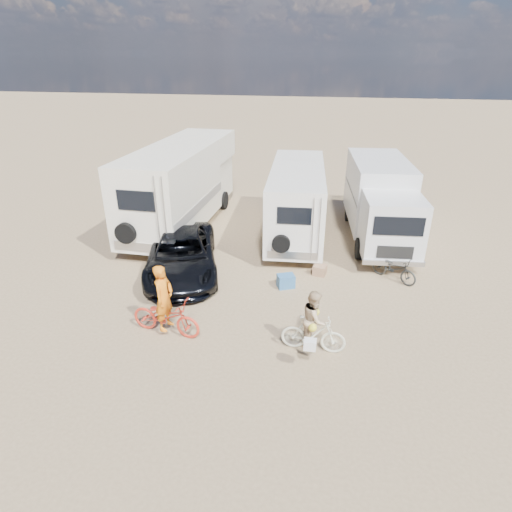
% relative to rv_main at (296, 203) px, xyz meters
% --- Properties ---
extents(ground, '(140.00, 140.00, 0.00)m').
position_rel_rv_main_xyz_m(ground, '(-0.36, -6.67, -1.40)').
color(ground, '#977C5A').
rests_on(ground, ground).
extents(rv_main, '(2.55, 6.71, 2.80)m').
position_rel_rv_main_xyz_m(rv_main, '(0.00, 0.00, 0.00)').
color(rv_main, white).
rests_on(rv_main, ground).
extents(rv_left, '(2.55, 8.23, 3.45)m').
position_rel_rv_main_xyz_m(rv_left, '(-4.88, 0.23, 0.32)').
color(rv_left, silver).
rests_on(rv_left, ground).
extents(box_truck, '(2.75, 6.75, 3.00)m').
position_rel_rv_main_xyz_m(box_truck, '(3.27, 0.24, 0.10)').
color(box_truck, silver).
rests_on(box_truck, ground).
extents(dark_suv, '(3.70, 5.40, 1.37)m').
position_rel_rv_main_xyz_m(dark_suv, '(-3.41, -4.06, -0.71)').
color(dark_suv, black).
rests_on(dark_suv, ground).
extents(bike_man, '(2.03, 0.95, 1.03)m').
position_rel_rv_main_xyz_m(bike_man, '(-2.62, -7.49, -0.89)').
color(bike_man, red).
rests_on(bike_man, ground).
extents(bike_woman, '(1.64, 0.52, 0.98)m').
position_rel_rv_main_xyz_m(bike_woman, '(1.27, -7.49, -0.91)').
color(bike_woman, beige).
rests_on(bike_woman, ground).
extents(rider_man, '(0.53, 0.72, 1.83)m').
position_rel_rv_main_xyz_m(rider_man, '(-2.62, -7.49, -0.49)').
color(rider_man, orange).
rests_on(rider_man, ground).
extents(rider_woman, '(0.60, 0.76, 1.52)m').
position_rel_rv_main_xyz_m(rider_woman, '(1.27, -7.49, -0.64)').
color(rider_woman, tan).
rests_on(rider_woman, ground).
extents(bike_parked, '(1.63, 1.43, 0.85)m').
position_rel_rv_main_xyz_m(bike_parked, '(3.61, -3.23, -0.97)').
color(bike_parked, '#262826').
rests_on(bike_parked, ground).
extents(cooler, '(0.64, 0.57, 0.42)m').
position_rel_rv_main_xyz_m(cooler, '(0.18, -4.40, -1.19)').
color(cooler, '#2F6094').
rests_on(cooler, ground).
extents(crate, '(0.49, 0.49, 0.34)m').
position_rel_rv_main_xyz_m(crate, '(1.20, -3.32, -1.23)').
color(crate, '#946C4E').
rests_on(crate, ground).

